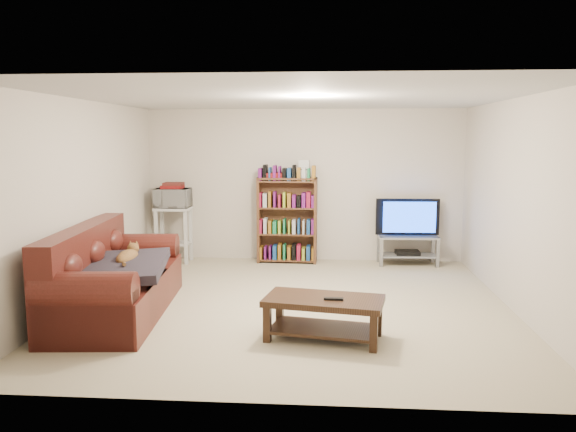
# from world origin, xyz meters

# --- Properties ---
(floor) EXTENTS (5.00, 5.00, 0.00)m
(floor) POSITION_xyz_m (0.00, 0.00, 0.00)
(floor) COLOR #C4B792
(floor) RESTS_ON ground
(ceiling) EXTENTS (5.00, 5.00, 0.00)m
(ceiling) POSITION_xyz_m (0.00, 0.00, 2.40)
(ceiling) COLOR white
(ceiling) RESTS_ON ground
(wall_back) EXTENTS (5.00, 0.00, 5.00)m
(wall_back) POSITION_xyz_m (0.00, 2.50, 1.20)
(wall_back) COLOR silver
(wall_back) RESTS_ON ground
(wall_front) EXTENTS (5.00, 0.00, 5.00)m
(wall_front) POSITION_xyz_m (0.00, -2.50, 1.20)
(wall_front) COLOR silver
(wall_front) RESTS_ON ground
(wall_left) EXTENTS (0.00, 5.00, 5.00)m
(wall_left) POSITION_xyz_m (-2.50, 0.00, 1.20)
(wall_left) COLOR silver
(wall_left) RESTS_ON ground
(wall_right) EXTENTS (0.00, 5.00, 5.00)m
(wall_right) POSITION_xyz_m (2.50, 0.00, 1.20)
(wall_right) COLOR silver
(wall_right) RESTS_ON ground
(sofa) EXTENTS (1.18, 2.38, 0.98)m
(sofa) POSITION_xyz_m (-2.03, -0.49, 0.34)
(sofa) COLOR #491813
(sofa) RESTS_ON floor
(blanket) EXTENTS (1.07, 1.29, 0.19)m
(blanket) POSITION_xyz_m (-1.82, -0.63, 0.57)
(blanket) COLOR #28232C
(blanket) RESTS_ON sofa
(cat) EXTENTS (0.30, 0.65, 0.19)m
(cat) POSITION_xyz_m (-1.84, -0.42, 0.63)
(cat) COLOR brown
(cat) RESTS_ON sofa
(coffee_table) EXTENTS (1.22, 0.76, 0.41)m
(coffee_table) POSITION_xyz_m (0.36, -1.11, 0.29)
(coffee_table) COLOR black
(coffee_table) RESTS_ON floor
(remote) EXTENTS (0.19, 0.06, 0.02)m
(remote) POSITION_xyz_m (0.46, -1.18, 0.42)
(remote) COLOR black
(remote) RESTS_ON coffee_table
(tv_stand) EXTENTS (0.92, 0.44, 0.45)m
(tv_stand) POSITION_xyz_m (1.62, 2.23, 0.31)
(tv_stand) COLOR #999EA3
(tv_stand) RESTS_ON floor
(television) EXTENTS (0.98, 0.16, 0.56)m
(television) POSITION_xyz_m (1.62, 2.23, 0.74)
(television) COLOR black
(television) RESTS_ON tv_stand
(dvd_player) EXTENTS (0.37, 0.27, 0.06)m
(dvd_player) POSITION_xyz_m (1.62, 2.23, 0.19)
(dvd_player) COLOR black
(dvd_player) RESTS_ON tv_stand
(bookshelf) EXTENTS (0.94, 0.31, 1.34)m
(bookshelf) POSITION_xyz_m (-0.25, 2.27, 0.69)
(bookshelf) COLOR #54321D
(bookshelf) RESTS_ON floor
(shelf_clutter) EXTENTS (0.68, 0.21, 0.28)m
(shelf_clutter) POSITION_xyz_m (-0.15, 2.28, 1.44)
(shelf_clutter) COLOR silver
(shelf_clutter) RESTS_ON bookshelf
(microwave_stand) EXTENTS (0.54, 0.40, 0.87)m
(microwave_stand) POSITION_xyz_m (-2.04, 2.15, 0.56)
(microwave_stand) COLOR silver
(microwave_stand) RESTS_ON floor
(microwave) EXTENTS (0.54, 0.36, 0.30)m
(microwave) POSITION_xyz_m (-2.04, 2.15, 1.02)
(microwave) COLOR silver
(microwave) RESTS_ON microwave_stand
(game_boxes) EXTENTS (0.32, 0.28, 0.05)m
(game_boxes) POSITION_xyz_m (-2.04, 2.15, 1.19)
(game_boxes) COLOR maroon
(game_boxes) RESTS_ON microwave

